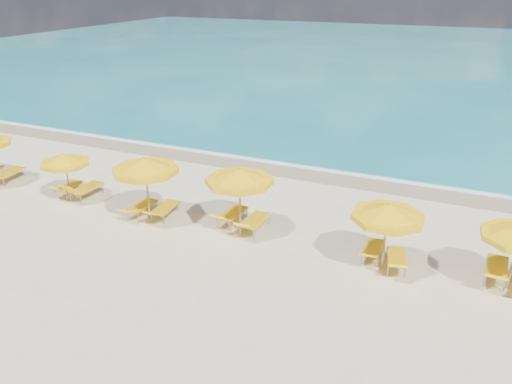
% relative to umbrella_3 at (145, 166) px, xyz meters
% --- Properties ---
extents(ground_plane, '(120.00, 120.00, 0.00)m').
position_rel_umbrella_3_xyz_m(ground_plane, '(3.87, 0.05, -2.20)').
color(ground_plane, beige).
extents(ocean, '(120.00, 80.00, 0.30)m').
position_rel_umbrella_3_xyz_m(ocean, '(3.87, 48.05, -2.20)').
color(ocean, '#16747E').
rests_on(ocean, ground).
extents(wet_sand_band, '(120.00, 2.60, 0.01)m').
position_rel_umbrella_3_xyz_m(wet_sand_band, '(3.87, 7.45, -2.20)').
color(wet_sand_band, tan).
rests_on(wet_sand_band, ground).
extents(foam_line, '(120.00, 1.20, 0.03)m').
position_rel_umbrella_3_xyz_m(foam_line, '(3.87, 8.25, -2.20)').
color(foam_line, white).
rests_on(foam_line, ground).
extents(whitecap_near, '(14.00, 0.36, 0.05)m').
position_rel_umbrella_3_xyz_m(whitecap_near, '(-2.13, 17.05, -2.20)').
color(whitecap_near, white).
rests_on(whitecap_near, ground).
extents(whitecap_far, '(18.00, 0.30, 0.05)m').
position_rel_umbrella_3_xyz_m(whitecap_far, '(11.87, 24.05, -2.20)').
color(whitecap_far, white).
rests_on(whitecap_far, ground).
extents(umbrella_2, '(2.61, 2.61, 2.07)m').
position_rel_umbrella_3_xyz_m(umbrella_2, '(-4.19, 0.20, -0.44)').
color(umbrella_2, tan).
rests_on(umbrella_2, ground).
extents(umbrella_3, '(3.34, 3.34, 2.58)m').
position_rel_umbrella_3_xyz_m(umbrella_3, '(0.00, 0.00, 0.00)').
color(umbrella_3, tan).
rests_on(umbrella_3, ground).
extents(umbrella_4, '(3.30, 3.30, 2.54)m').
position_rel_umbrella_3_xyz_m(umbrella_4, '(3.67, 0.54, -0.04)').
color(umbrella_4, tan).
rests_on(umbrella_4, ground).
extents(umbrella_5, '(3.05, 3.05, 2.36)m').
position_rel_umbrella_3_xyz_m(umbrella_5, '(9.03, 0.02, -0.19)').
color(umbrella_5, tan).
rests_on(umbrella_5, ground).
extents(lounger_1_right, '(0.82, 2.07, 0.72)m').
position_rel_umbrella_3_xyz_m(lounger_1_right, '(-8.28, 0.66, -1.97)').
color(lounger_1_right, '#A5A8AD').
rests_on(lounger_1_right, ground).
extents(lounger_2_left, '(0.76, 1.74, 0.75)m').
position_rel_umbrella_3_xyz_m(lounger_2_left, '(-4.63, 0.60, -2.00)').
color(lounger_2_left, '#A5A8AD').
rests_on(lounger_2_left, ground).
extents(lounger_2_right, '(0.77, 1.95, 0.95)m').
position_rel_umbrella_3_xyz_m(lounger_2_right, '(-3.70, 0.63, -1.96)').
color(lounger_2_right, '#A5A8AD').
rests_on(lounger_2_right, ground).
extents(lounger_3_left, '(0.70, 1.85, 0.66)m').
position_rel_umbrella_3_xyz_m(lounger_3_left, '(-0.52, 0.19, -1.99)').
color(lounger_3_left, '#A5A8AD').
rests_on(lounger_3_left, ground).
extents(lounger_3_right, '(0.73, 1.92, 0.72)m').
position_rel_umbrella_3_xyz_m(lounger_3_right, '(0.45, 0.38, -1.98)').
color(lounger_3_right, '#A5A8AD').
rests_on(lounger_3_right, ground).
extents(lounger_4_left, '(0.76, 1.97, 0.83)m').
position_rel_umbrella_3_xyz_m(lounger_4_left, '(3.12, 0.95, -1.97)').
color(lounger_4_left, '#A5A8AD').
rests_on(lounger_4_left, ground).
extents(lounger_4_right, '(0.69, 1.98, 0.85)m').
position_rel_umbrella_3_xyz_m(lounger_4_right, '(4.17, 0.70, -1.96)').
color(lounger_4_right, '#A5A8AD').
rests_on(lounger_4_right, ground).
extents(lounger_5_left, '(0.63, 1.77, 0.71)m').
position_rel_umbrella_3_xyz_m(lounger_5_left, '(8.60, 0.52, -1.99)').
color(lounger_5_left, '#A5A8AD').
rests_on(lounger_5_left, ground).
extents(lounger_5_right, '(0.89, 1.85, 0.75)m').
position_rel_umbrella_3_xyz_m(lounger_5_right, '(9.44, 0.19, -1.99)').
color(lounger_5_right, '#A5A8AD').
rests_on(lounger_5_right, ground).
extents(lounger_6_left, '(0.78, 2.05, 0.81)m').
position_rel_umbrella_3_xyz_m(lounger_6_left, '(12.41, 0.78, -1.96)').
color(lounger_6_left, '#A5A8AD').
rests_on(lounger_6_left, ground).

